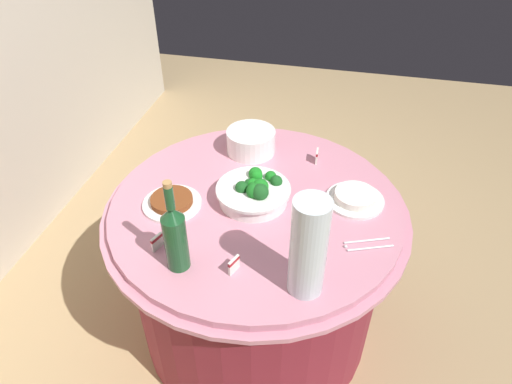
{
  "coord_description": "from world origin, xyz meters",
  "views": [
    {
      "loc": [
        -1.3,
        -0.3,
        1.85
      ],
      "look_at": [
        0.0,
        0.0,
        0.79
      ],
      "focal_mm": 32.28,
      "sensor_mm": 36.0,
      "label": 1
    }
  ],
  "objects_px": {
    "plate_stack": "(251,141)",
    "wine_bottle": "(175,236)",
    "decorative_fruit_vase": "(308,253)",
    "food_plate_stir_fry": "(172,202)",
    "broccoli_bowl": "(254,192)",
    "food_plate_rice": "(355,198)",
    "label_placard_mid": "(157,241)",
    "label_placard_rear": "(234,264)",
    "serving_tongs": "(366,244)",
    "label_placard_front": "(317,155)"
  },
  "relations": [
    {
      "from": "plate_stack",
      "to": "label_placard_rear",
      "type": "relative_size",
      "value": 3.82
    },
    {
      "from": "food_plate_rice",
      "to": "label_placard_rear",
      "type": "xyz_separation_m",
      "value": [
        -0.44,
        0.35,
        0.01
      ]
    },
    {
      "from": "wine_bottle",
      "to": "label_placard_rear",
      "type": "bearing_deg",
      "value": -85.6
    },
    {
      "from": "decorative_fruit_vase",
      "to": "label_placard_rear",
      "type": "relative_size",
      "value": 6.18
    },
    {
      "from": "label_placard_mid",
      "to": "label_placard_rear",
      "type": "distance_m",
      "value": 0.28
    },
    {
      "from": "broccoli_bowl",
      "to": "label_placard_rear",
      "type": "distance_m",
      "value": 0.36
    },
    {
      "from": "broccoli_bowl",
      "to": "label_placard_rear",
      "type": "relative_size",
      "value": 5.09
    },
    {
      "from": "broccoli_bowl",
      "to": "food_plate_rice",
      "type": "relative_size",
      "value": 1.27
    },
    {
      "from": "serving_tongs",
      "to": "label_placard_mid",
      "type": "distance_m",
      "value": 0.7
    },
    {
      "from": "plate_stack",
      "to": "label_placard_mid",
      "type": "xyz_separation_m",
      "value": [
        -0.64,
        0.17,
        -0.02
      ]
    },
    {
      "from": "broccoli_bowl",
      "to": "wine_bottle",
      "type": "relative_size",
      "value": 0.83
    },
    {
      "from": "wine_bottle",
      "to": "label_placard_rear",
      "type": "xyz_separation_m",
      "value": [
        0.01,
        -0.18,
        -0.1
      ]
    },
    {
      "from": "food_plate_stir_fry",
      "to": "label_placard_front",
      "type": "distance_m",
      "value": 0.64
    },
    {
      "from": "broccoli_bowl",
      "to": "label_placard_mid",
      "type": "height_order",
      "value": "broccoli_bowl"
    },
    {
      "from": "wine_bottle",
      "to": "decorative_fruit_vase",
      "type": "height_order",
      "value": "decorative_fruit_vase"
    },
    {
      "from": "broccoli_bowl",
      "to": "decorative_fruit_vase",
      "type": "height_order",
      "value": "decorative_fruit_vase"
    },
    {
      "from": "label_placard_front",
      "to": "serving_tongs",
      "type": "bearing_deg",
      "value": -153.64
    },
    {
      "from": "label_placard_front",
      "to": "broccoli_bowl",
      "type": "bearing_deg",
      "value": 147.83
    },
    {
      "from": "wine_bottle",
      "to": "food_plate_rice",
      "type": "height_order",
      "value": "wine_bottle"
    },
    {
      "from": "decorative_fruit_vase",
      "to": "label_placard_rear",
      "type": "xyz_separation_m",
      "value": [
        0.01,
        0.23,
        -0.12
      ]
    },
    {
      "from": "wine_bottle",
      "to": "label_placard_mid",
      "type": "distance_m",
      "value": 0.15
    },
    {
      "from": "food_plate_stir_fry",
      "to": "wine_bottle",
      "type": "bearing_deg",
      "value": -154.64
    },
    {
      "from": "decorative_fruit_vase",
      "to": "serving_tongs",
      "type": "xyz_separation_m",
      "value": [
        0.23,
        -0.18,
        -0.14
      ]
    },
    {
      "from": "broccoli_bowl",
      "to": "label_placard_rear",
      "type": "bearing_deg",
      "value": -177.17
    },
    {
      "from": "wine_bottle",
      "to": "food_plate_stir_fry",
      "type": "height_order",
      "value": "wine_bottle"
    },
    {
      "from": "plate_stack",
      "to": "label_placard_front",
      "type": "xyz_separation_m",
      "value": [
        -0.01,
        -0.29,
        -0.02
      ]
    },
    {
      "from": "plate_stack",
      "to": "food_plate_stir_fry",
      "type": "bearing_deg",
      "value": 154.36
    },
    {
      "from": "serving_tongs",
      "to": "food_plate_stir_fry",
      "type": "xyz_separation_m",
      "value": [
        0.05,
        0.72,
        0.01
      ]
    },
    {
      "from": "wine_bottle",
      "to": "broccoli_bowl",
      "type": "bearing_deg",
      "value": -23.52
    },
    {
      "from": "label_placard_rear",
      "to": "plate_stack",
      "type": "bearing_deg",
      "value": 9.08
    },
    {
      "from": "serving_tongs",
      "to": "food_plate_rice",
      "type": "xyz_separation_m",
      "value": [
        0.23,
        0.05,
        0.01
      ]
    },
    {
      "from": "decorative_fruit_vase",
      "to": "food_plate_rice",
      "type": "relative_size",
      "value": 1.55
    },
    {
      "from": "plate_stack",
      "to": "label_placard_front",
      "type": "relative_size",
      "value": 3.82
    },
    {
      "from": "food_plate_stir_fry",
      "to": "label_placard_mid",
      "type": "bearing_deg",
      "value": -170.82
    },
    {
      "from": "plate_stack",
      "to": "decorative_fruit_vase",
      "type": "height_order",
      "value": "decorative_fruit_vase"
    },
    {
      "from": "label_placard_front",
      "to": "label_placard_rear",
      "type": "xyz_separation_m",
      "value": [
        -0.67,
        0.18,
        0.0
      ]
    },
    {
      "from": "decorative_fruit_vase",
      "to": "food_plate_stir_fry",
      "type": "height_order",
      "value": "decorative_fruit_vase"
    },
    {
      "from": "food_plate_stir_fry",
      "to": "broccoli_bowl",
      "type": "bearing_deg",
      "value": -72.26
    },
    {
      "from": "decorative_fruit_vase",
      "to": "food_plate_stir_fry",
      "type": "relative_size",
      "value": 1.55
    },
    {
      "from": "broccoli_bowl",
      "to": "wine_bottle",
      "type": "xyz_separation_m",
      "value": [
        -0.37,
        0.16,
        0.09
      ]
    },
    {
      "from": "broccoli_bowl",
      "to": "plate_stack",
      "type": "distance_m",
      "value": 0.34
    },
    {
      "from": "decorative_fruit_vase",
      "to": "label_placard_rear",
      "type": "bearing_deg",
      "value": 86.81
    },
    {
      "from": "label_placard_front",
      "to": "label_placard_rear",
      "type": "relative_size",
      "value": 1.0
    },
    {
      "from": "plate_stack",
      "to": "food_plate_rice",
      "type": "height_order",
      "value": "plate_stack"
    },
    {
      "from": "plate_stack",
      "to": "label_placard_front",
      "type": "bearing_deg",
      "value": -92.92
    },
    {
      "from": "plate_stack",
      "to": "wine_bottle",
      "type": "xyz_separation_m",
      "value": [
        -0.7,
        0.07,
        0.08
      ]
    },
    {
      "from": "label_placard_front",
      "to": "label_placard_mid",
      "type": "distance_m",
      "value": 0.78
    },
    {
      "from": "broccoli_bowl",
      "to": "label_placard_front",
      "type": "relative_size",
      "value": 5.09
    },
    {
      "from": "broccoli_bowl",
      "to": "wine_bottle",
      "type": "bearing_deg",
      "value": 156.48
    },
    {
      "from": "broccoli_bowl",
      "to": "plate_stack",
      "type": "xyz_separation_m",
      "value": [
        0.33,
        0.09,
        0.01
      ]
    }
  ]
}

